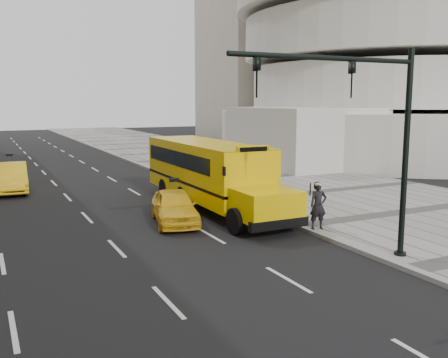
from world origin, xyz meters
name	(u,v)px	position (x,y,z in m)	size (l,w,h in m)	color
ground	(110,215)	(0.00, 0.00, 0.00)	(140.00, 140.00, 0.00)	black
sidewalk_museum	(333,191)	(12.00, 0.00, 0.07)	(12.00, 140.00, 0.15)	gray
curb_museum	(234,201)	(6.00, 0.00, 0.07)	(0.30, 140.00, 0.15)	gray
guggenheim	(359,11)	(29.37, 18.51, 13.58)	(33.20, 42.20, 35.00)	silver
school_bus	(208,169)	(4.50, -0.33, 1.76)	(2.96, 11.56, 3.19)	#ECBD02
taxi_near	(175,207)	(1.99, -2.56, 0.68)	(1.61, 4.01, 1.37)	yellow
taxi_far	(11,178)	(-3.46, 7.95, 0.78)	(1.66, 4.75, 1.57)	yellow
pedestrian	(318,205)	(6.24, -6.33, 1.04)	(0.65, 0.43, 1.79)	black
traffic_signal	(371,129)	(5.19, -10.06, 4.09)	(6.18, 0.36, 6.40)	black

